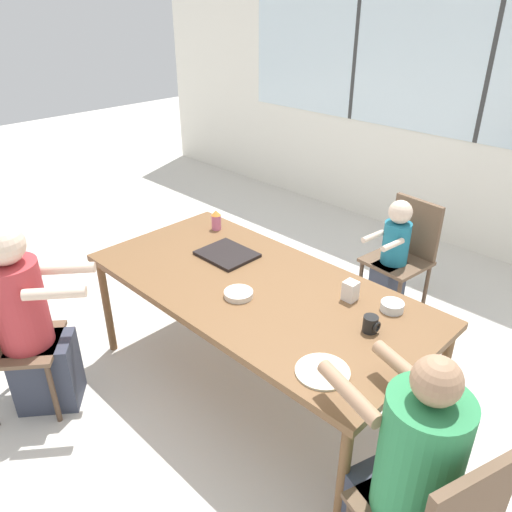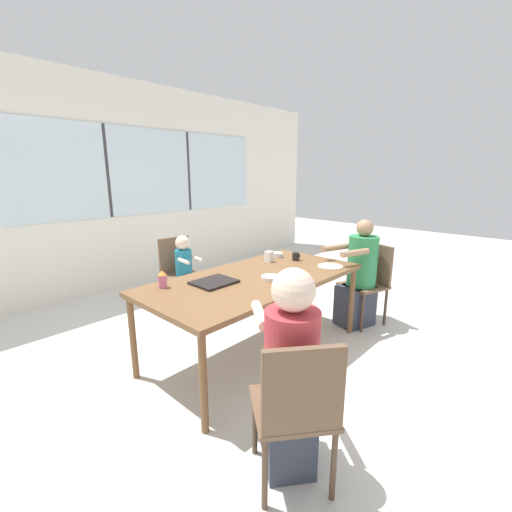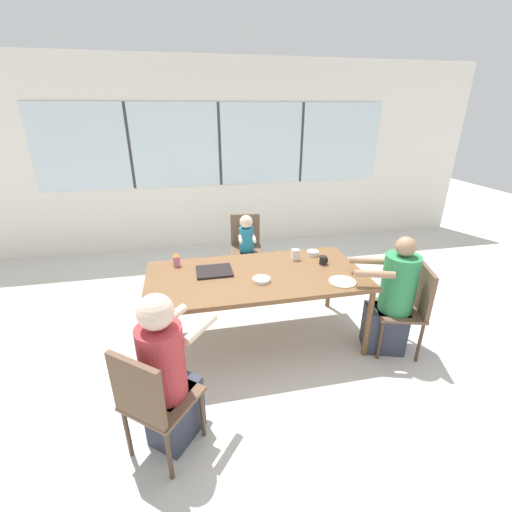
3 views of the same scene
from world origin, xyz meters
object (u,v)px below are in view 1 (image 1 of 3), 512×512
chair_for_toddler (406,247)px  bowl_cereal (392,306)px  person_man_blue_shirt (30,327)px  person_toddler (391,263)px  bowl_white_shallow (239,294)px  chair_for_man_blue_shirt (1,333)px  person_woman_green_shirt (406,484)px  milk_carton_small (350,291)px  sippy_cup (216,220)px  coffee_mug (371,324)px

chair_for_toddler → bowl_cereal: size_ratio=7.29×
person_man_blue_shirt → person_toddler: 2.38m
person_man_blue_shirt → bowl_white_shallow: size_ratio=7.40×
chair_for_man_blue_shirt → person_toddler: person_toddler is taller
person_woman_green_shirt → bowl_white_shallow: bearing=96.6°
person_toddler → bowl_cereal: person_toddler is taller
chair_for_man_blue_shirt → milk_carton_small: bearing=83.9°
person_man_blue_shirt → milk_carton_small: size_ratio=10.77×
sippy_cup → bowl_cereal: 1.37m
person_woman_green_shirt → milk_carton_small: bearing=67.2°
chair_for_man_blue_shirt → coffee_mug: bearing=75.8°
chair_for_toddler → milk_carton_small: (0.30, -1.15, 0.27)m
chair_for_man_blue_shirt → bowl_white_shallow: (0.90, 0.94, 0.23)m
sippy_cup → milk_carton_small: bearing=-4.3°
person_man_blue_shirt → person_woman_green_shirt: bearing=55.6°
coffee_mug → bowl_cereal: coffee_mug is taller
chair_for_toddler → coffee_mug: size_ratio=10.47×
chair_for_man_blue_shirt → person_woman_green_shirt: person_woman_green_shirt is taller
person_man_blue_shirt → coffee_mug: 1.81m
chair_for_toddler → bowl_cereal: 1.22m
person_woman_green_shirt → coffee_mug: (-0.49, 0.46, 0.25)m
chair_for_man_blue_shirt → sippy_cup: size_ratio=6.22×
chair_for_man_blue_shirt → coffee_mug: size_ratio=10.47×
chair_for_toddler → sippy_cup: 1.39m
person_man_blue_shirt → bowl_cereal: person_man_blue_shirt is taller
chair_for_man_blue_shirt → person_toddler: (1.02, 2.32, -0.07)m
person_woman_green_shirt → bowl_cereal: 0.89m
person_man_blue_shirt → person_toddler: bearing=106.3°
person_man_blue_shirt → bowl_cereal: bearing=80.4°
person_woman_green_shirt → milk_carton_small: size_ratio=10.60×
chair_for_toddler → person_man_blue_shirt: size_ratio=0.74×
chair_for_toddler → person_woman_green_shirt: person_woman_green_shirt is taller
person_toddler → bowl_cereal: (0.52, -0.92, 0.31)m
chair_for_toddler → bowl_white_shallow: (-0.14, -1.54, 0.23)m
chair_for_toddler → milk_carton_small: bearing=110.9°
bowl_cereal → person_toddler: bearing=119.5°
person_toddler → coffee_mug: person_toddler is taller
person_woman_green_shirt → person_toddler: (-1.04, 1.61, -0.08)m
chair_for_toddler → milk_carton_small: size_ratio=7.99×
bowl_white_shallow → bowl_cereal: 0.79m
milk_carton_small → bowl_white_shallow: size_ratio=0.69×
coffee_mug → sippy_cup: bearing=169.9°
person_woman_green_shirt → chair_for_man_blue_shirt: bearing=126.9°
chair_for_man_blue_shirt → coffee_mug: 1.97m
sippy_cup → milk_carton_small: sippy_cup is taller
person_woman_green_shirt → bowl_white_shallow: (-1.16, 0.23, 0.23)m
person_man_blue_shirt → bowl_white_shallow: person_man_blue_shirt is taller
bowl_white_shallow → sippy_cup: bearing=146.6°
person_woman_green_shirt → person_man_blue_shirt: bearing=124.5°
chair_for_man_blue_shirt → person_toddler: size_ratio=0.94×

